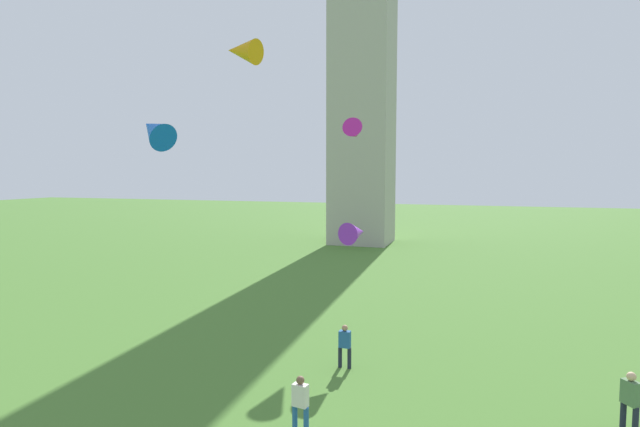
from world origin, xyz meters
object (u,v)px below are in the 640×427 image
person_5 (345,344)px  kite_flying_0 (354,132)px  person_1 (630,399)px  person_3 (300,401)px  kite_flying_2 (242,51)px  kite_flying_3 (154,131)px  kite_flying_6 (356,233)px

person_5 → kite_flying_0: kite_flying_0 is taller
person_1 → person_3: 9.10m
person_5 → kite_flying_2: kite_flying_2 is taller
person_3 → kite_flying_3: (-5.76, 1.64, 7.69)m
person_3 → person_5: (-0.08, 4.88, -0.01)m
kite_flying_0 → kite_flying_2: bearing=53.0°
person_5 → kite_flying_2: size_ratio=0.85×
person_3 → kite_flying_2: (-5.69, 7.84, 11.69)m
kite_flying_3 → kite_flying_6: kite_flying_3 is taller
person_1 → person_5: 8.96m
kite_flying_3 → person_1: bearing=121.8°
person_5 → kite_flying_2: (-5.60, 2.96, 11.70)m
kite_flying_0 → kite_flying_2: 7.67m
person_1 → person_5: person_1 is taller
kite_flying_2 → kite_flying_3: kite_flying_2 is taller
kite_flying_0 → kite_flying_6: kite_flying_0 is taller
kite_flying_3 → person_3: bearing=101.2°
person_1 → person_5: size_ratio=1.09×
person_1 → kite_flying_2: kite_flying_2 is taller
person_1 → kite_flying_0: kite_flying_0 is taller
kite_flying_2 → person_3: bearing=47.0°
kite_flying_0 → kite_flying_2: size_ratio=0.94×
person_5 → kite_flying_6: kite_flying_6 is taller
person_3 → kite_flying_6: 8.88m
kite_flying_0 → kite_flying_6: size_ratio=1.17×
kite_flying_2 → kite_flying_6: kite_flying_2 is taller
kite_flying_2 → kite_flying_3: (-0.08, -6.20, -4.00)m
person_5 → kite_flying_0: bearing=102.6°
person_1 → kite_flying_3: bearing=-119.6°
person_1 → kite_flying_3: (-14.41, -1.21, 7.62)m
kite_flying_0 → kite_flying_2: kite_flying_2 is taller
person_3 → person_5: 4.88m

